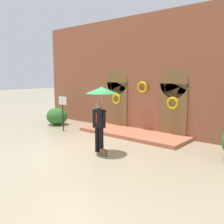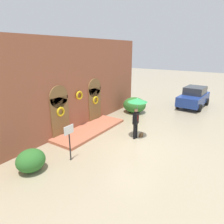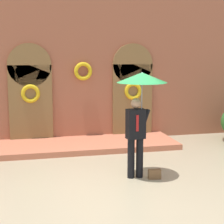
{
  "view_description": "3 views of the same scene",
  "coord_description": "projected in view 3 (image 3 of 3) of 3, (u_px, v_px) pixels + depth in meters",
  "views": [
    {
      "loc": [
        6.61,
        -6.17,
        2.76
      ],
      "look_at": [
        -0.06,
        1.69,
        1.24
      ],
      "focal_mm": 40.0,
      "sensor_mm": 36.0,
      "label": 1
    },
    {
      "loc": [
        -8.97,
        -4.53,
        4.96
      ],
      "look_at": [
        0.25,
        1.58,
        1.44
      ],
      "focal_mm": 32.0,
      "sensor_mm": 36.0,
      "label": 2
    },
    {
      "loc": [
        -1.75,
        -7.56,
        2.83
      ],
      "look_at": [
        0.44,
        1.82,
        1.24
      ],
      "focal_mm": 60.0,
      "sensor_mm": 36.0,
      "label": 3
    }
  ],
  "objects": [
    {
      "name": "ground_plane",
      "position": [
        111.0,
        182.0,
        8.12
      ],
      "size": [
        80.0,
        80.0,
        0.0
      ],
      "primitive_type": "plane",
      "color": "tan"
    },
    {
      "name": "building_facade",
      "position": [
        81.0,
        55.0,
        11.67
      ],
      "size": [
        14.0,
        2.3,
        5.6
      ],
      "color": "#9E563D",
      "rests_on": "ground"
    },
    {
      "name": "person_with_umbrella",
      "position": [
        140.0,
        93.0,
        8.15
      ],
      "size": [
        1.1,
        1.1,
        2.36
      ],
      "color": "black",
      "rests_on": "ground"
    },
    {
      "name": "handbag",
      "position": [
        155.0,
        174.0,
        8.32
      ],
      "size": [
        0.29,
        0.15,
        0.22
      ],
      "primitive_type": "cube",
      "rotation": [
        0.0,
        0.0,
        -0.1
      ],
      "color": "brown",
      "rests_on": "ground"
    }
  ]
}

